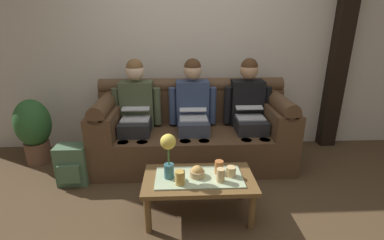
% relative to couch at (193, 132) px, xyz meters
% --- Properties ---
extents(ground_plane, '(14.00, 14.00, 0.00)m').
position_rel_couch_xyz_m(ground_plane, '(0.00, -1.17, -0.37)').
color(ground_plane, '#4C3823').
extents(back_wall_patterned, '(6.00, 0.12, 2.90)m').
position_rel_couch_xyz_m(back_wall_patterned, '(0.00, 0.53, 1.08)').
color(back_wall_patterned, beige).
rests_on(back_wall_patterned, ground_plane).
extents(timber_pillar, '(0.20, 0.20, 2.90)m').
position_rel_couch_xyz_m(timber_pillar, '(1.87, 0.41, 1.08)').
color(timber_pillar, black).
rests_on(timber_pillar, ground_plane).
extents(couch, '(2.23, 0.88, 0.96)m').
position_rel_couch_xyz_m(couch, '(0.00, 0.00, 0.00)').
color(couch, '#513823').
rests_on(couch, ground_plane).
extents(person_left, '(0.56, 0.67, 1.22)m').
position_rel_couch_xyz_m(person_left, '(-0.65, -0.00, 0.29)').
color(person_left, '#232326').
rests_on(person_left, ground_plane).
extents(person_middle, '(0.56, 0.67, 1.22)m').
position_rel_couch_xyz_m(person_middle, '(0.00, -0.00, 0.29)').
color(person_middle, '#383D4C').
rests_on(person_middle, ground_plane).
extents(person_right, '(0.56, 0.67, 1.22)m').
position_rel_couch_xyz_m(person_right, '(0.65, -0.00, 0.29)').
color(person_right, '#232326').
rests_on(person_right, ground_plane).
extents(coffee_table, '(0.94, 0.51, 0.37)m').
position_rel_couch_xyz_m(coffee_table, '(0.00, -1.03, -0.05)').
color(coffee_table, brown).
rests_on(coffee_table, ground_plane).
extents(flower_vase, '(0.13, 0.13, 0.39)m').
position_rel_couch_xyz_m(flower_vase, '(-0.25, -1.04, 0.25)').
color(flower_vase, '#336672').
rests_on(flower_vase, coffee_table).
extents(snack_bowl, '(0.13, 0.13, 0.10)m').
position_rel_couch_xyz_m(snack_bowl, '(-0.01, -1.03, 0.04)').
color(snack_bowl, tan).
rests_on(snack_bowl, coffee_table).
extents(cup_near_left, '(0.07, 0.07, 0.11)m').
position_rel_couch_xyz_m(cup_near_left, '(0.17, -1.11, 0.06)').
color(cup_near_left, '#DBB77A').
rests_on(cup_near_left, coffee_table).
extents(cup_near_right, '(0.08, 0.08, 0.08)m').
position_rel_couch_xyz_m(cup_near_right, '(0.27, -1.03, 0.05)').
color(cup_near_right, '#DBB77A').
rests_on(cup_near_right, coffee_table).
extents(cup_far_center, '(0.07, 0.07, 0.12)m').
position_rel_couch_xyz_m(cup_far_center, '(0.18, -0.98, 0.06)').
color(cup_far_center, '#B26633').
rests_on(cup_far_center, coffee_table).
extents(cup_far_left, '(0.08, 0.08, 0.12)m').
position_rel_couch_xyz_m(cup_far_left, '(-0.16, -1.14, 0.06)').
color(cup_far_left, gold).
rests_on(cup_far_left, coffee_table).
extents(backpack_left, '(0.31, 0.25, 0.42)m').
position_rel_couch_xyz_m(backpack_left, '(-1.27, -0.48, -0.16)').
color(backpack_left, '#4C6B4C').
rests_on(backpack_left, ground_plane).
extents(potted_plant, '(0.40, 0.40, 0.78)m').
position_rel_couch_xyz_m(potted_plant, '(-1.87, 0.03, 0.06)').
color(potted_plant, brown).
rests_on(potted_plant, ground_plane).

